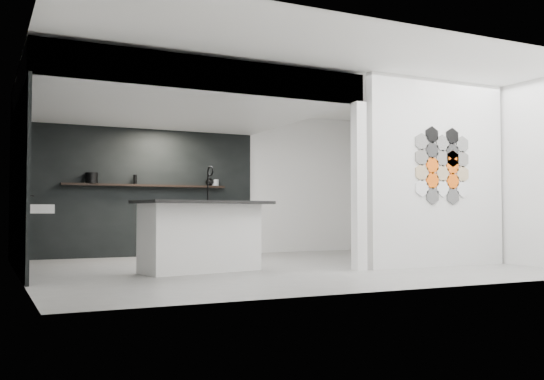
{
  "coord_description": "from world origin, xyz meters",
  "views": [
    {
      "loc": [
        -3.95,
        -8.07,
        0.79
      ],
      "look_at": [
        0.1,
        0.3,
        1.15
      ],
      "focal_mm": 40.0,
      "sensor_mm": 36.0,
      "label": 1
    }
  ],
  "objects_px": {
    "glass_bowl": "(215,183)",
    "utensil_cup": "(93,181)",
    "wall_basin": "(37,209)",
    "kitchen_island": "(201,235)",
    "partition_panel": "(437,173)",
    "kettle": "(210,182)",
    "stockpot": "(91,178)",
    "glass_vase": "(216,183)",
    "bottle_dark": "(135,179)"
  },
  "relations": [
    {
      "from": "glass_bowl",
      "to": "utensil_cup",
      "type": "relative_size",
      "value": 1.54
    },
    {
      "from": "wall_basin",
      "to": "glass_bowl",
      "type": "bearing_deg",
      "value": 31.57
    },
    {
      "from": "kitchen_island",
      "to": "utensil_cup",
      "type": "distance_m",
      "value": 3.37
    },
    {
      "from": "partition_panel",
      "to": "wall_basin",
      "type": "distance_m",
      "value": 5.78
    },
    {
      "from": "kettle",
      "to": "glass_bowl",
      "type": "distance_m",
      "value": 0.1
    },
    {
      "from": "kitchen_island",
      "to": "utensil_cup",
      "type": "bearing_deg",
      "value": 95.64
    },
    {
      "from": "stockpot",
      "to": "glass_bowl",
      "type": "height_order",
      "value": "stockpot"
    },
    {
      "from": "partition_panel",
      "to": "glass_bowl",
      "type": "xyz_separation_m",
      "value": [
        -2.1,
        3.87,
        -0.03
      ]
    },
    {
      "from": "partition_panel",
      "to": "kitchen_island",
      "type": "bearing_deg",
      "value": 167.81
    },
    {
      "from": "wall_basin",
      "to": "stockpot",
      "type": "height_order",
      "value": "stockpot"
    },
    {
      "from": "stockpot",
      "to": "kettle",
      "type": "height_order",
      "value": "stockpot"
    },
    {
      "from": "partition_panel",
      "to": "stockpot",
      "type": "bearing_deg",
      "value": 138.77
    },
    {
      "from": "glass_vase",
      "to": "utensil_cup",
      "type": "bearing_deg",
      "value": 180.0
    },
    {
      "from": "partition_panel",
      "to": "kitchen_island",
      "type": "relative_size",
      "value": 1.45
    },
    {
      "from": "partition_panel",
      "to": "kettle",
      "type": "height_order",
      "value": "partition_panel"
    },
    {
      "from": "kettle",
      "to": "glass_bowl",
      "type": "relative_size",
      "value": 1.15
    },
    {
      "from": "partition_panel",
      "to": "bottle_dark",
      "type": "height_order",
      "value": "partition_panel"
    },
    {
      "from": "partition_panel",
      "to": "stockpot",
      "type": "relative_size",
      "value": 12.35
    },
    {
      "from": "kettle",
      "to": "glass_bowl",
      "type": "height_order",
      "value": "kettle"
    },
    {
      "from": "kitchen_island",
      "to": "glass_bowl",
      "type": "bearing_deg",
      "value": 55.7
    },
    {
      "from": "stockpot",
      "to": "glass_bowl",
      "type": "relative_size",
      "value": 1.56
    },
    {
      "from": "wall_basin",
      "to": "stockpot",
      "type": "xyz_separation_m",
      "value": [
        1.05,
        2.07,
        0.56
      ]
    },
    {
      "from": "wall_basin",
      "to": "utensil_cup",
      "type": "height_order",
      "value": "utensil_cup"
    },
    {
      "from": "partition_panel",
      "to": "kitchen_island",
      "type": "distance_m",
      "value": 3.66
    },
    {
      "from": "kitchen_island",
      "to": "utensil_cup",
      "type": "xyz_separation_m",
      "value": [
        -0.92,
        3.12,
        0.87
      ]
    },
    {
      "from": "kitchen_island",
      "to": "bottle_dark",
      "type": "bearing_deg",
      "value": 82.53
    },
    {
      "from": "bottle_dark",
      "to": "utensil_cup",
      "type": "distance_m",
      "value": 0.74
    },
    {
      "from": "kitchen_island",
      "to": "bottle_dark",
      "type": "distance_m",
      "value": 3.25
    },
    {
      "from": "kettle",
      "to": "utensil_cup",
      "type": "relative_size",
      "value": 1.76
    },
    {
      "from": "partition_panel",
      "to": "kitchen_island",
      "type": "xyz_separation_m",
      "value": [
        -3.46,
        0.75,
        -0.91
      ]
    },
    {
      "from": "wall_basin",
      "to": "kettle",
      "type": "distance_m",
      "value": 3.9
    },
    {
      "from": "bottle_dark",
      "to": "kettle",
      "type": "bearing_deg",
      "value": 0.0
    },
    {
      "from": "partition_panel",
      "to": "utensil_cup",
      "type": "bearing_deg",
      "value": 138.57
    },
    {
      "from": "utensil_cup",
      "to": "kettle",
      "type": "bearing_deg",
      "value": 0.0
    },
    {
      "from": "bottle_dark",
      "to": "utensil_cup",
      "type": "xyz_separation_m",
      "value": [
        -0.74,
        0.0,
        -0.04
      ]
    },
    {
      "from": "partition_panel",
      "to": "wall_basin",
      "type": "xyz_separation_m",
      "value": [
        -5.46,
        1.8,
        -0.55
      ]
    },
    {
      "from": "kitchen_island",
      "to": "kettle",
      "type": "xyz_separation_m",
      "value": [
        1.26,
        3.12,
        0.9
      ]
    },
    {
      "from": "wall_basin",
      "to": "utensil_cup",
      "type": "relative_size",
      "value": 6.32
    },
    {
      "from": "partition_panel",
      "to": "bottle_dark",
      "type": "relative_size",
      "value": 16.5
    },
    {
      "from": "kettle",
      "to": "partition_panel",
      "type": "bearing_deg",
      "value": -66.76
    },
    {
      "from": "kitchen_island",
      "to": "kettle",
      "type": "height_order",
      "value": "kitchen_island"
    },
    {
      "from": "kitchen_island",
      "to": "kettle",
      "type": "bearing_deg",
      "value": 57.28
    },
    {
      "from": "stockpot",
      "to": "glass_vase",
      "type": "relative_size",
      "value": 1.87
    },
    {
      "from": "stockpot",
      "to": "utensil_cup",
      "type": "height_order",
      "value": "stockpot"
    },
    {
      "from": "kitchen_island",
      "to": "kettle",
      "type": "relative_size",
      "value": 11.57
    },
    {
      "from": "wall_basin",
      "to": "kitchen_island",
      "type": "xyz_separation_m",
      "value": [
        2.0,
        -1.05,
        -0.36
      ]
    },
    {
      "from": "kettle",
      "to": "utensil_cup",
      "type": "xyz_separation_m",
      "value": [
        -2.17,
        0.0,
        -0.02
      ]
    },
    {
      "from": "utensil_cup",
      "to": "wall_basin",
      "type": "bearing_deg",
      "value": -117.72
    },
    {
      "from": "partition_panel",
      "to": "glass_bowl",
      "type": "bearing_deg",
      "value": 118.57
    },
    {
      "from": "glass_bowl",
      "to": "glass_vase",
      "type": "distance_m",
      "value": 0.03
    }
  ]
}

